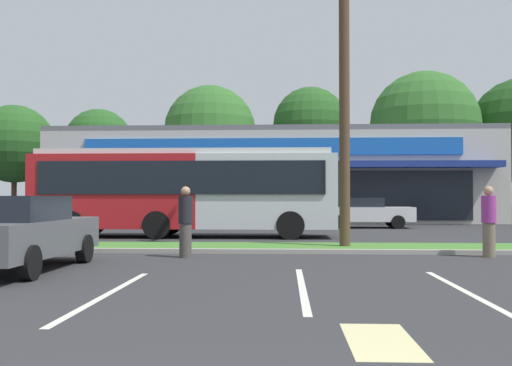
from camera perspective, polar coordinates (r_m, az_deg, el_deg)
grass_median at (r=16.80m, az=0.66°, el=-6.27°), size 56.00×2.20×0.12m
curb_lip at (r=15.59m, az=0.49°, el=-6.66°), size 56.00×0.24×0.12m
parking_stripe_0 at (r=9.44m, az=-14.22°, el=-10.41°), size 0.12×4.80×0.01m
parking_stripe_1 at (r=9.86m, az=4.51°, el=-10.06°), size 0.12×4.80×0.01m
parking_stripe_2 at (r=9.95m, az=19.73°, el=-9.91°), size 0.12×4.80×0.01m
lot_arrow at (r=6.43m, az=12.01°, el=-14.75°), size 0.70×1.60×0.01m
storefront_building at (r=38.09m, az=1.65°, el=0.58°), size 26.47×12.01×5.57m
tree_far_left at (r=54.03m, az=-22.43°, el=3.52°), size 6.64×6.64×9.34m
tree_left at (r=51.39m, az=-15.05°, el=3.78°), size 5.72×5.72×8.95m
tree_mid_left at (r=45.80m, az=-4.50°, el=5.05°), size 7.07×7.07×10.16m
tree_mid at (r=47.59m, az=5.30°, el=5.69°), size 5.98×5.98×10.36m
tree_mid_right at (r=47.05m, az=16.07°, el=5.35°), size 8.39×8.39×11.16m
utility_pole at (r=17.24m, az=8.11°, el=13.06°), size 3.03×2.40×10.87m
city_bus at (r=22.13m, az=-6.84°, el=-0.67°), size 11.23×2.70×3.25m
bus_stop_bench at (r=16.04m, az=-22.58°, el=-4.81°), size 1.60×0.45×0.95m
car_0 at (r=12.86m, az=-22.02°, el=-4.46°), size 1.88×4.66×1.52m
car_1 at (r=28.61m, az=-0.97°, el=-2.91°), size 4.53×2.00×1.38m
car_3 at (r=30.71m, az=-21.64°, el=-2.67°), size 4.78×1.86×1.44m
car_5 at (r=28.90m, az=10.54°, el=-2.81°), size 4.47×1.90×1.46m
pedestrian_near_bench at (r=14.61m, az=-6.87°, el=-3.76°), size 0.35×0.35×1.76m
pedestrian_by_pole at (r=15.71m, az=21.70°, el=-3.49°), size 0.36×0.36×1.77m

